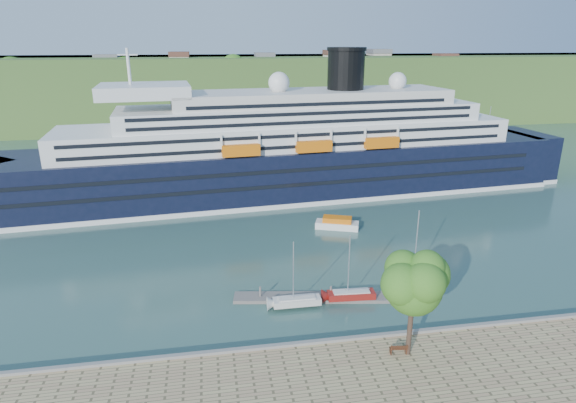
% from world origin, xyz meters
% --- Properties ---
extents(ground, '(400.00, 400.00, 0.00)m').
position_xyz_m(ground, '(0.00, 0.00, 0.00)').
color(ground, '#2E524B').
rests_on(ground, ground).
extents(far_hillside, '(400.00, 50.00, 24.00)m').
position_xyz_m(far_hillside, '(0.00, 145.00, 12.00)').
color(far_hillside, '#345221').
rests_on(far_hillside, ground).
extents(quay_coping, '(220.00, 0.50, 0.30)m').
position_xyz_m(quay_coping, '(0.00, -0.20, 1.15)').
color(quay_coping, slate).
rests_on(quay_coping, promenade).
extents(cruise_ship, '(128.19, 29.28, 28.54)m').
position_xyz_m(cruise_ship, '(1.84, 51.82, 14.27)').
color(cruise_ship, black).
rests_on(cruise_ship, ground).
extents(park_bench, '(1.87, 0.96, 1.15)m').
position_xyz_m(park_bench, '(5.02, -3.10, 1.57)').
color(park_bench, '#4C2815').
rests_on(park_bench, promenade).
extents(promenade_tree, '(7.05, 7.05, 11.68)m').
position_xyz_m(promenade_tree, '(5.93, -3.27, 6.84)').
color(promenade_tree, '#2C6B1C').
rests_on(promenade_tree, promenade).
extents(floating_pontoon, '(19.24, 5.39, 0.42)m').
position_xyz_m(floating_pontoon, '(-0.48, 9.97, 0.21)').
color(floating_pontoon, slate).
rests_on(floating_pontoon, ground).
extents(sailboat_white_near, '(6.19, 1.75, 7.98)m').
position_xyz_m(sailboat_white_near, '(-2.77, 8.42, 3.99)').
color(sailboat_white_near, silver).
rests_on(sailboat_white_near, ground).
extents(sailboat_red, '(6.37, 2.14, 8.11)m').
position_xyz_m(sailboat_red, '(3.90, 8.76, 4.05)').
color(sailboat_red, maroon).
rests_on(sailboat_red, ground).
extents(sailboat_white_far, '(7.41, 4.73, 9.31)m').
position_xyz_m(sailboat_white_far, '(13.75, 12.41, 4.66)').
color(sailboat_white_far, silver).
rests_on(sailboat_white_far, ground).
extents(tender_launch, '(7.55, 4.80, 1.97)m').
position_xyz_m(tender_launch, '(8.44, 31.80, 0.99)').
color(tender_launch, orange).
rests_on(tender_launch, ground).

